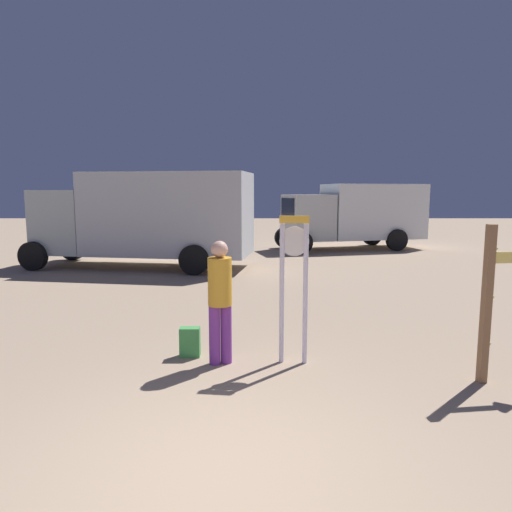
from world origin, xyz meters
TOP-DOWN VIEW (x-y plane):
  - ground_plane at (0.00, 0.00)m, footprint 80.00×80.00m
  - standing_clock at (0.85, 2.70)m, footprint 0.42×0.14m
  - arrow_sign at (3.55, 2.04)m, footprint 0.96×0.30m
  - person_near_clock at (-0.18, 2.66)m, footprint 0.34×0.34m
  - backpack at (-0.66, 2.95)m, footprint 0.30×0.21m
  - box_truck_near at (-3.15, 11.24)m, footprint 7.37×3.45m
  - box_truck_far at (4.64, 16.28)m, footprint 6.51×3.68m

SIDE VIEW (x-z plane):
  - ground_plane at x=0.00m, z-range 0.00..0.00m
  - backpack at x=-0.66m, z-range 0.00..0.44m
  - person_near_clock at x=-0.18m, z-range 0.10..1.86m
  - standing_clock at x=0.85m, z-range 0.24..2.34m
  - arrow_sign at x=3.55m, z-range 0.29..2.33m
  - box_truck_far at x=4.64m, z-range 0.14..2.91m
  - box_truck_near at x=-3.15m, z-range 0.15..3.18m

